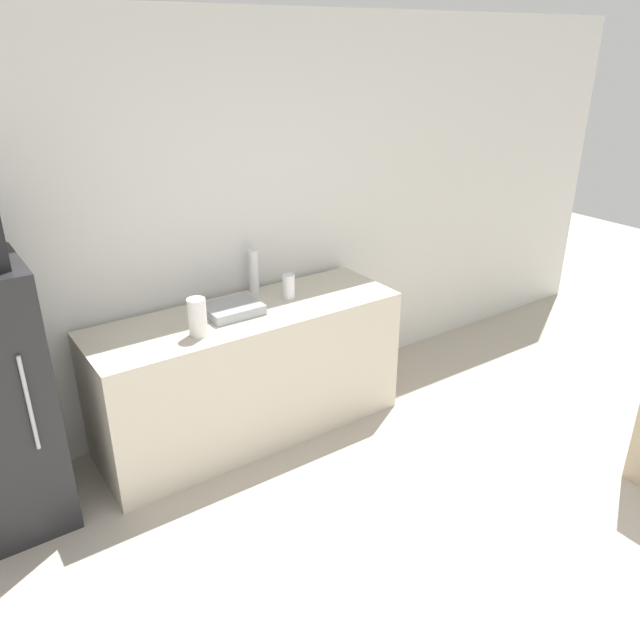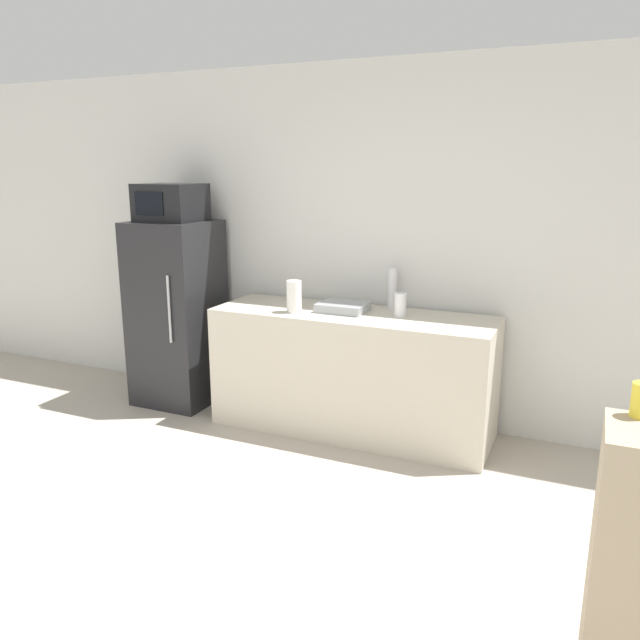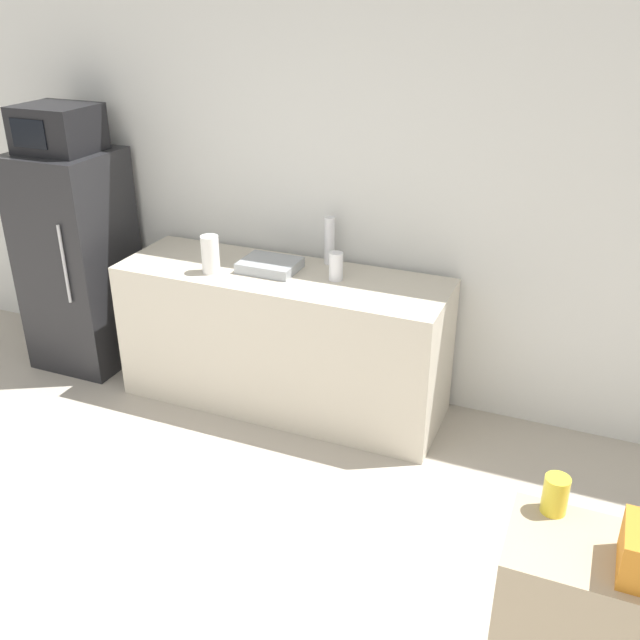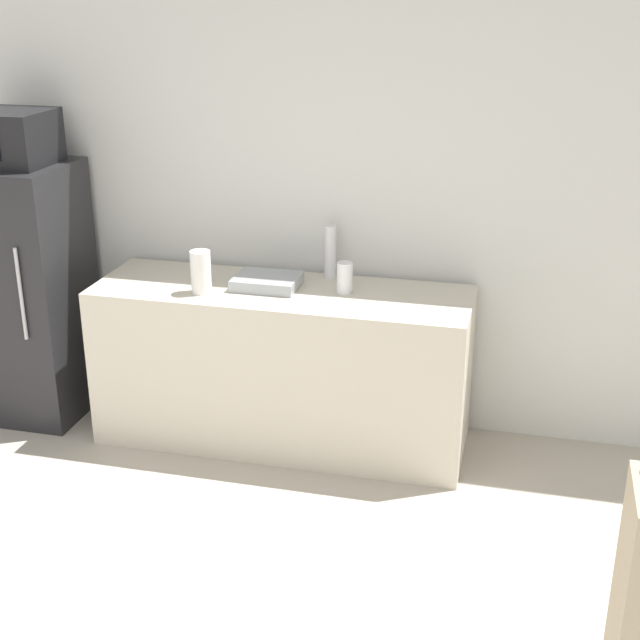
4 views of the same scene
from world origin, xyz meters
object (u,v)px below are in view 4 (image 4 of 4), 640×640
object	(u,v)px
refrigerator	(27,292)
microwave	(7,138)
bottle_tall	(330,252)
bottle_short	(345,278)
paper_towel_roll	(201,272)

from	to	relation	value
refrigerator	microwave	distance (m)	0.87
bottle_tall	bottle_short	distance (m)	0.27
bottle_short	bottle_tall	bearing A→B (deg)	120.11
bottle_tall	refrigerator	bearing A→B (deg)	-171.45
refrigerator	bottle_short	bearing A→B (deg)	1.00
refrigerator	bottle_tall	bearing A→B (deg)	8.55
refrigerator	microwave	world-z (taller)	microwave
refrigerator	paper_towel_roll	bearing A→B (deg)	-7.39
paper_towel_roll	refrigerator	bearing A→B (deg)	172.61
microwave	bottle_short	bearing A→B (deg)	1.04
microwave	bottle_tall	size ratio (longest dim) A/B	1.59
microwave	bottle_short	world-z (taller)	microwave
paper_towel_roll	bottle_tall	bearing A→B (deg)	34.37
bottle_short	paper_towel_roll	world-z (taller)	paper_towel_roll
refrigerator	bottle_tall	size ratio (longest dim) A/B	5.02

